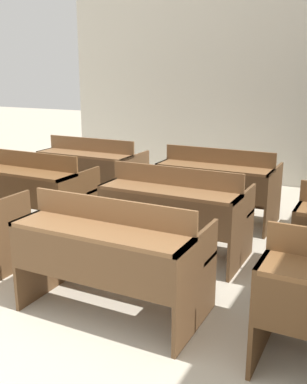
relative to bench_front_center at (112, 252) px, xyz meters
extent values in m
cube|color=beige|center=(-0.28, 4.35, 1.09)|extent=(6.13, 0.06, 3.12)
cube|color=brown|center=(-1.12, 0.05, -0.13)|extent=(0.03, 0.73, 0.69)
cube|color=brown|center=(-0.63, 0.04, -0.13)|extent=(0.03, 0.73, 0.69)
cube|color=brown|center=(0.63, 0.04, -0.13)|extent=(0.03, 0.73, 0.69)
cube|color=brown|center=(0.00, -0.15, 0.20)|extent=(1.28, 0.33, 0.03)
cube|color=brown|center=(0.00, -0.31, 0.03)|extent=(1.23, 0.02, 0.31)
cube|color=brown|center=(0.00, 0.00, 0.31)|extent=(1.28, 0.02, 0.17)
cube|color=brown|center=(0.00, 0.28, -0.03)|extent=(1.28, 0.27, 0.03)
cube|color=brown|center=(0.00, 0.28, -0.31)|extent=(1.23, 0.04, 0.04)
cube|color=#54371E|center=(1.09, 0.05, -0.13)|extent=(0.03, 0.73, 0.69)
cube|color=#53361D|center=(-1.13, 1.18, -0.13)|extent=(0.03, 0.73, 0.69)
cube|color=brown|center=(-1.75, 0.98, 0.20)|extent=(1.28, 0.33, 0.03)
cube|color=#53361D|center=(-1.75, 0.83, 0.03)|extent=(1.23, 0.02, 0.31)
cube|color=brown|center=(-1.75, 1.14, 0.31)|extent=(1.28, 0.02, 0.17)
cube|color=brown|center=(-1.75, 1.41, -0.03)|extent=(1.28, 0.27, 0.03)
cube|color=#53361D|center=(-1.75, 1.41, -0.31)|extent=(1.23, 0.04, 0.04)
cube|color=brown|center=(-0.65, 1.18, -0.13)|extent=(0.03, 0.73, 0.69)
cube|color=brown|center=(0.61, 1.18, -0.13)|extent=(0.03, 0.73, 0.69)
cube|color=brown|center=(-0.02, 0.98, 0.20)|extent=(1.28, 0.33, 0.03)
cube|color=brown|center=(-0.02, 0.83, 0.03)|extent=(1.23, 0.02, 0.31)
cube|color=brown|center=(-0.02, 1.14, 0.31)|extent=(1.28, 0.02, 0.17)
cube|color=brown|center=(-0.02, 1.41, -0.03)|extent=(1.28, 0.27, 0.03)
cube|color=brown|center=(-0.02, 1.41, -0.31)|extent=(1.23, 0.04, 0.04)
cube|color=#54371E|center=(1.09, 1.19, -0.13)|extent=(0.03, 0.73, 0.69)
cube|color=brown|center=(-2.36, 2.32, -0.13)|extent=(0.03, 0.73, 0.69)
cube|color=brown|center=(-1.10, 2.32, -0.13)|extent=(0.03, 0.73, 0.69)
cube|color=brown|center=(-1.73, 2.12, 0.20)|extent=(1.28, 0.33, 0.03)
cube|color=brown|center=(-1.73, 1.96, 0.03)|extent=(1.23, 0.02, 0.31)
cube|color=brown|center=(-1.73, 2.27, 0.31)|extent=(1.28, 0.02, 0.17)
cube|color=brown|center=(-1.73, 2.55, -0.03)|extent=(1.28, 0.27, 0.03)
cube|color=brown|center=(-1.73, 2.55, -0.31)|extent=(1.23, 0.04, 0.04)
cube|color=brown|center=(-0.62, 2.31, -0.13)|extent=(0.03, 0.73, 0.69)
cube|color=brown|center=(0.64, 2.31, -0.13)|extent=(0.03, 0.73, 0.69)
cube|color=brown|center=(0.01, 2.11, 0.20)|extent=(1.28, 0.33, 0.03)
cube|color=brown|center=(0.01, 1.95, 0.03)|extent=(1.23, 0.02, 0.31)
cube|color=brown|center=(0.01, 2.26, 0.31)|extent=(1.28, 0.02, 0.17)
cube|color=brown|center=(0.01, 2.54, -0.03)|extent=(1.28, 0.27, 0.03)
cube|color=brown|center=(0.01, 2.54, -0.31)|extent=(1.23, 0.04, 0.04)
camera|label=1|loc=(1.60, -2.50, 1.25)|focal=42.00mm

